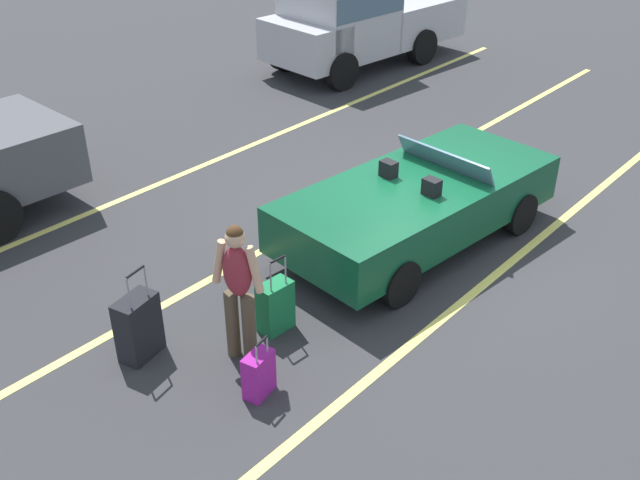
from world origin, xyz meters
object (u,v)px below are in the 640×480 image
object	(u,v)px
suitcase_small_carryon	(258,374)
parked_pickup_truck_far	(354,19)
convertible_car	(427,199)
suitcase_medium_bright	(275,306)
suitcase_large_black	(138,327)
traveler_person	(238,286)

from	to	relation	value
suitcase_small_carryon	parked_pickup_truck_far	size ratio (longest dim) A/B	0.14
parked_pickup_truck_far	convertible_car	bearing A→B (deg)	51.46
convertible_car	suitcase_medium_bright	bearing A→B (deg)	-176.29
suitcase_large_black	suitcase_medium_bright	distance (m)	1.53
convertible_car	suitcase_small_carryon	world-z (taller)	convertible_car
traveler_person	suitcase_small_carryon	bearing A→B (deg)	-136.65
parked_pickup_truck_far	suitcase_small_carryon	bearing A→B (deg)	39.06
suitcase_large_black	suitcase_small_carryon	size ratio (longest dim) A/B	1.58
convertible_car	suitcase_small_carryon	bearing A→B (deg)	-166.37
suitcase_medium_bright	suitcase_large_black	bearing A→B (deg)	62.35
suitcase_small_carryon	parked_pickup_truck_far	bearing A→B (deg)	-66.78
suitcase_large_black	parked_pickup_truck_far	distance (m)	10.73
traveler_person	parked_pickup_truck_far	bearing A→B (deg)	13.51
traveler_person	parked_pickup_truck_far	xyz separation A→B (m)	(8.88, 5.62, 0.18)
convertible_car	parked_pickup_truck_far	bearing A→B (deg)	52.02
suitcase_small_carryon	suitcase_large_black	bearing A→B (deg)	5.57
suitcase_medium_bright	suitcase_small_carryon	xyz separation A→B (m)	(-0.89, -0.63, -0.06)
convertible_car	suitcase_medium_bright	distance (m)	2.91
suitcase_small_carryon	traveler_person	bearing A→B (deg)	-38.56
suitcase_large_black	suitcase_medium_bright	bearing A→B (deg)	-133.21
convertible_car	traveler_person	xyz separation A→B (m)	(-3.49, 0.02, 0.34)
suitcase_medium_bright	convertible_car	bearing A→B (deg)	-88.48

